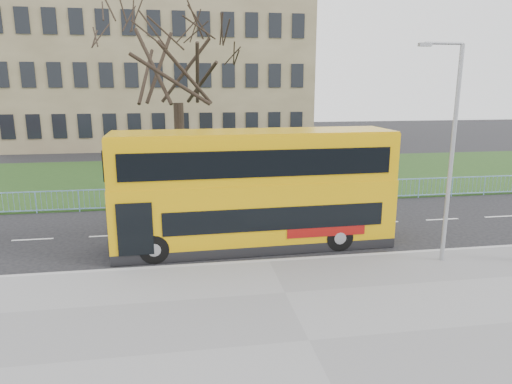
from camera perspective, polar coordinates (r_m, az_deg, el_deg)
ground at (r=17.61m, az=0.67°, el=-7.07°), size 120.00×120.00×0.00m
pavement at (r=11.63m, az=6.63°, el=-18.19°), size 80.00×10.50×0.12m
kerb at (r=16.16m, az=1.62°, el=-8.71°), size 80.00×0.20×0.14m
grass_verge at (r=31.30m, az=-3.78°, el=2.00°), size 80.00×15.40×0.08m
guard_railing at (r=23.71m, az=-2.04°, el=-0.35°), size 40.00×0.12×1.10m
bare_tree at (r=26.28m, az=-9.77°, el=13.04°), size 8.45×8.45×12.07m
civic_building at (r=51.33m, az=-11.91°, el=13.92°), size 30.00×15.00×14.00m
yellow_bus at (r=17.26m, az=-0.26°, el=0.69°), size 10.57×2.77×4.40m
street_lamp at (r=16.46m, az=23.10°, el=5.25°), size 1.55×0.17×7.30m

